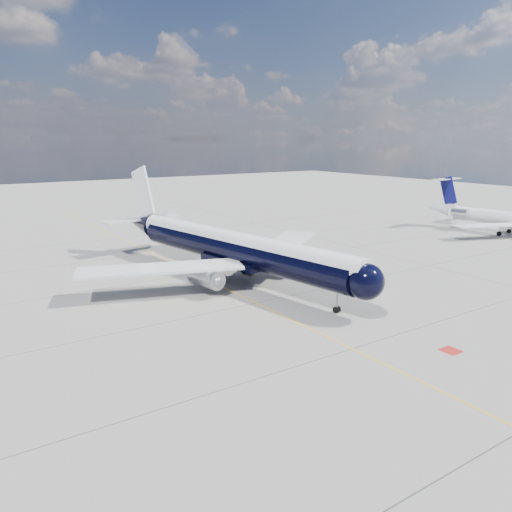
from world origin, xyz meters
name	(u,v)px	position (x,y,z in m)	size (l,w,h in m)	color
ground	(179,266)	(0.00, 30.00, 0.00)	(320.00, 320.00, 0.00)	gray
taxiway_centerline	(195,274)	(0.00, 25.00, 0.00)	(0.16, 160.00, 0.01)	#F5B10C
red_marking	(451,351)	(6.80, -10.00, 0.00)	(1.60, 1.60, 0.01)	maroon
main_airliner	(230,247)	(2.61, 19.95, 4.30)	(39.00, 47.89, 13.87)	black
regional_jet	(500,217)	(62.01, 18.54, 3.30)	(26.77, 30.87, 10.45)	silver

